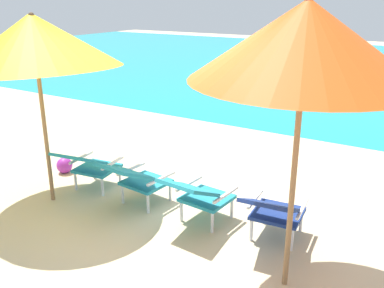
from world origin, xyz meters
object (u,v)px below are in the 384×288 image
lounge_chair_far_left (89,164)px  lounge_chair_far_right (274,210)px  lounge_chair_near_left (136,178)px  lounge_chair_near_right (198,194)px  beach_umbrella_left (34,42)px  beach_ball (64,165)px  beach_umbrella_right (305,41)px

lounge_chair_far_left → lounge_chair_far_right: bearing=1.9°
lounge_chair_near_left → lounge_chair_near_right: bearing=0.8°
beach_umbrella_left → beach_ball: beach_umbrella_left is taller
lounge_chair_far_left → beach_umbrella_left: beach_umbrella_left is taller
lounge_chair_near_left → beach_umbrella_left: (-1.07, -0.42, 1.62)m
lounge_chair_far_left → beach_umbrella_right: bearing=-9.5°
lounge_chair_far_left → beach_umbrella_right: size_ratio=0.37×
beach_umbrella_right → beach_umbrella_left: bearing=179.0°
beach_umbrella_right → lounge_chair_near_left: bearing=167.4°
lounge_chair_far_right → beach_umbrella_left: (-2.83, -0.52, 1.62)m
beach_umbrella_left → beach_ball: size_ratio=10.61×
lounge_chair_near_right → lounge_chair_far_right: bearing=5.6°
lounge_chair_near_left → lounge_chair_far_right: size_ratio=1.00×
lounge_chair_far_right → beach_umbrella_left: size_ratio=0.36×
lounge_chair_far_right → beach_umbrella_right: (0.36, -0.57, 1.79)m
lounge_chair_near_left → lounge_chair_far_right: 1.76m
lounge_chair_near_left → lounge_chair_near_right: same height
beach_ball → lounge_chair_near_left: bearing=-10.2°
lounge_chair_near_right → beach_ball: lounge_chair_near_right is taller
lounge_chair_near_left → beach_umbrella_right: 2.82m
lounge_chair_near_left → beach_umbrella_left: 1.99m
lounge_chair_near_right → lounge_chair_far_right: size_ratio=0.99×
lounge_chair_near_right → beach_ball: size_ratio=3.84×
lounge_chair_far_left → beach_umbrella_right: 3.47m
lounge_chair_near_right → lounge_chair_far_right: 0.88m
lounge_chair_near_left → lounge_chair_far_left: bearing=179.0°
beach_umbrella_right → beach_ball: 4.35m
beach_umbrella_right → lounge_chair_far_right: bearing=121.8°
lounge_chair_far_right → beach_ball: bearing=176.7°
beach_ball → beach_umbrella_right: bearing=-11.6°
beach_umbrella_right → beach_ball: (-3.75, 0.77, -2.08)m
lounge_chair_near_right → beach_ball: 2.55m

